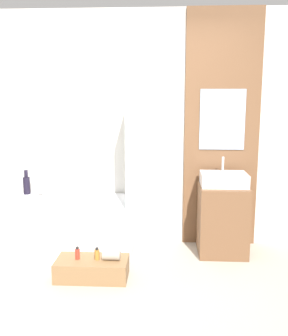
% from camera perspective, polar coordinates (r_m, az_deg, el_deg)
% --- Properties ---
extents(ground_plane, '(12.00, 12.00, 0.00)m').
position_cam_1_polar(ground_plane, '(3.31, -4.47, -19.91)').
color(ground_plane, '#A39989').
extents(wall_tiled_back, '(4.20, 0.06, 2.60)m').
position_cam_1_polar(wall_tiled_back, '(4.45, -1.98, 5.60)').
color(wall_tiled_back, silver).
rests_on(wall_tiled_back, ground_plane).
extents(wall_wood_accent, '(0.82, 0.04, 2.60)m').
position_cam_1_polar(wall_wood_accent, '(4.42, 11.21, 5.46)').
color(wall_wood_accent, brown).
rests_on(wall_wood_accent, ground_plane).
extents(bathtub, '(1.32, 0.73, 0.57)m').
position_cam_1_polar(bathtub, '(4.35, -10.48, -8.33)').
color(bathtub, white).
rests_on(bathtub, ground_plane).
extents(glass_shower_screen, '(0.01, 0.57, 1.22)m').
position_cam_1_polar(glass_shower_screen, '(3.98, -2.26, 3.36)').
color(glass_shower_screen, silver).
rests_on(glass_shower_screen, bathtub).
extents(wooden_step_bench, '(0.66, 0.34, 0.18)m').
position_cam_1_polar(wooden_step_bench, '(3.80, -7.55, -14.27)').
color(wooden_step_bench, olive).
rests_on(wooden_step_bench, ground_plane).
extents(vanity_cabinet, '(0.50, 0.52, 0.74)m').
position_cam_1_polar(vanity_cabinet, '(4.33, 11.28, -7.30)').
color(vanity_cabinet, brown).
rests_on(vanity_cabinet, ground_plane).
extents(sink, '(0.48, 0.36, 0.29)m').
position_cam_1_polar(sink, '(4.22, 11.49, -1.61)').
color(sink, white).
rests_on(sink, vanity_cabinet).
extents(vase_tall_dark, '(0.08, 0.08, 0.27)m').
position_cam_1_polar(vase_tall_dark, '(4.66, -16.68, -2.28)').
color(vase_tall_dark, black).
rests_on(vase_tall_dark, bathtub).
extents(vase_round_light, '(0.12, 0.12, 0.12)m').
position_cam_1_polar(vase_round_light, '(4.60, -14.78, -3.01)').
color(vase_round_light, silver).
rests_on(vase_round_light, bathtub).
extents(bottle_soap_primary, '(0.04, 0.04, 0.12)m').
position_cam_1_polar(bottle_soap_primary, '(3.77, -9.63, -12.16)').
color(bottle_soap_primary, red).
rests_on(bottle_soap_primary, wooden_step_bench).
extents(bottle_soap_secondary, '(0.05, 0.05, 0.11)m').
position_cam_1_polar(bottle_soap_secondary, '(3.73, -6.83, -12.32)').
color(bottle_soap_secondary, '#B2752D').
rests_on(bottle_soap_secondary, wooden_step_bench).
extents(towel_roll, '(0.16, 0.09, 0.09)m').
position_cam_1_polar(towel_roll, '(3.72, -4.76, -12.50)').
color(towel_roll, gray).
rests_on(towel_roll, wooden_step_bench).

